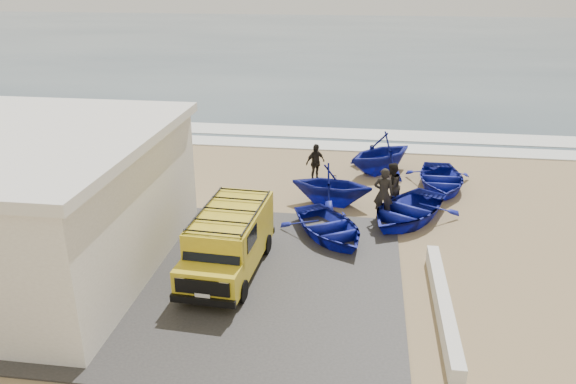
{
  "coord_description": "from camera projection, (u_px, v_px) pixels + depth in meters",
  "views": [
    {
      "loc": [
        2.65,
        -16.37,
        8.75
      ],
      "look_at": [
        0.03,
        2.3,
        1.2
      ],
      "focal_mm": 35.0,
      "sensor_mm": 36.0,
      "label": 1
    }
  ],
  "objects": [
    {
      "name": "ground",
      "position": [
        277.0,
        251.0,
        18.64
      ],
      "size": [
        160.0,
        160.0,
        0.0
      ],
      "primitive_type": "plane",
      "color": "#9A8159"
    },
    {
      "name": "surf_line",
      "position": [
        313.0,
        145.0,
        29.66
      ],
      "size": [
        180.0,
        1.6,
        0.06
      ],
      "primitive_type": "cube",
      "color": "white",
      "rests_on": "ground"
    },
    {
      "name": "surf_wash",
      "position": [
        317.0,
        132.0,
        31.96
      ],
      "size": [
        180.0,
        2.2,
        0.04
      ],
      "primitive_type": "cube",
      "color": "white",
      "rests_on": "ground"
    },
    {
      "name": "boat_near_right",
      "position": [
        407.0,
        210.0,
        20.72
      ],
      "size": [
        4.74,
        5.16,
        0.87
      ],
      "primitive_type": "imported",
      "rotation": [
        0.0,
        0.0,
        -0.53
      ],
      "color": "#131D9C",
      "rests_on": "ground"
    },
    {
      "name": "building",
      "position": [
        22.0,
        202.0,
        16.97
      ],
      "size": [
        8.4,
        9.4,
        4.3
      ],
      "color": "white",
      "rests_on": "ground"
    },
    {
      "name": "boat_far_left",
      "position": [
        381.0,
        153.0,
        25.44
      ],
      "size": [
        4.73,
        4.72,
        1.89
      ],
      "primitive_type": "imported",
      "rotation": [
        0.0,
        0.0,
        -0.79
      ],
      "color": "#131D9C",
      "rests_on": "ground"
    },
    {
      "name": "van",
      "position": [
        229.0,
        239.0,
        17.04
      ],
      "size": [
        2.12,
        4.76,
        2.0
      ],
      "rotation": [
        0.0,
        0.0,
        -0.06
      ],
      "color": "yellow",
      "rests_on": "ground"
    },
    {
      "name": "ocean",
      "position": [
        347.0,
        43.0,
        70.12
      ],
      "size": [
        180.0,
        88.0,
        0.01
      ],
      "primitive_type": "cube",
      "color": "#385166",
      "rests_on": "ground"
    },
    {
      "name": "boat_mid_right",
      "position": [
        441.0,
        179.0,
        23.8
      ],
      "size": [
        2.82,
        3.93,
        0.81
      ],
      "primitive_type": "imported",
      "rotation": [
        0.0,
        0.0,
        -0.01
      ],
      "color": "#131D9C",
      "rests_on": "ground"
    },
    {
      "name": "boat_mid_left",
      "position": [
        332.0,
        184.0,
        22.01
      ],
      "size": [
        3.55,
        3.18,
        1.68
      ],
      "primitive_type": "imported",
      "rotation": [
        0.0,
        0.0,
        1.43
      ],
      "color": "#131D9C",
      "rests_on": "ground"
    },
    {
      "name": "fisherman_front",
      "position": [
        383.0,
        194.0,
        20.71
      ],
      "size": [
        0.76,
        0.53,
        1.99
      ],
      "primitive_type": "imported",
      "rotation": [
        0.0,
        0.0,
        3.06
      ],
      "color": "black",
      "rests_on": "ground"
    },
    {
      "name": "slab",
      "position": [
        202.0,
        276.0,
        17.05
      ],
      "size": [
        12.0,
        10.0,
        0.05
      ],
      "primitive_type": "cube",
      "color": "#383633",
      "rests_on": "ground"
    },
    {
      "name": "boat_near_left",
      "position": [
        329.0,
        227.0,
        19.43
      ],
      "size": [
        4.24,
        4.6,
        0.78
      ],
      "primitive_type": "imported",
      "rotation": [
        0.0,
        0.0,
        0.55
      ],
      "color": "#131D9C",
      "rests_on": "ground"
    },
    {
      "name": "fisherman_back",
      "position": [
        315.0,
        163.0,
        24.48
      ],
      "size": [
        1.0,
        0.97,
        1.68
      ],
      "primitive_type": "imported",
      "rotation": [
        0.0,
        0.0,
        0.74
      ],
      "color": "black",
      "rests_on": "ground"
    },
    {
      "name": "parapet",
      "position": [
        443.0,
        305.0,
        15.14
      ],
      "size": [
        0.35,
        6.0,
        0.55
      ],
      "primitive_type": "cube",
      "color": "silver",
      "rests_on": "ground"
    },
    {
      "name": "fisherman_middle",
      "position": [
        391.0,
        186.0,
        21.65
      ],
      "size": [
        1.05,
        1.12,
        1.84
      ],
      "primitive_type": "imported",
      "rotation": [
        0.0,
        0.0,
        -2.09
      ],
      "color": "black",
      "rests_on": "ground"
    }
  ]
}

